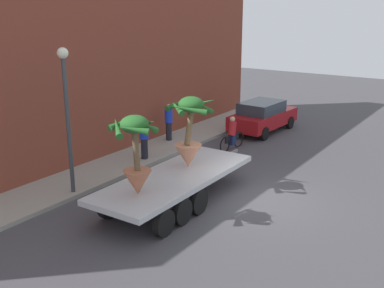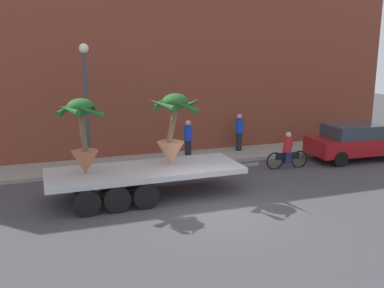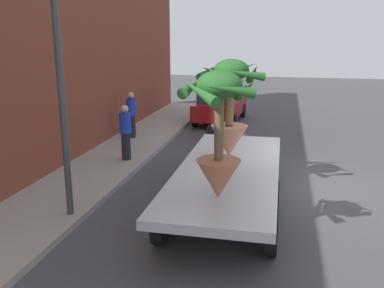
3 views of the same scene
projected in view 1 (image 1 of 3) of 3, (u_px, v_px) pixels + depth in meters
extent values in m
plane|color=#423F44|center=(257.00, 199.00, 15.71)|extent=(60.00, 60.00, 0.00)
cube|color=gray|center=(121.00, 164.00, 18.98)|extent=(24.00, 2.20, 0.15)
cube|color=brown|center=(85.00, 56.00, 18.69)|extent=(24.00, 1.20, 8.57)
cube|color=#B7BABF|center=(175.00, 178.00, 15.12)|extent=(6.33, 2.30, 0.18)
cylinder|color=black|center=(109.00, 206.00, 14.21)|extent=(0.80, 0.23, 0.80)
cylinder|color=black|center=(164.00, 223.00, 13.09)|extent=(0.80, 0.23, 0.80)
cylinder|color=black|center=(128.00, 196.00, 14.91)|extent=(0.80, 0.23, 0.80)
cylinder|color=black|center=(182.00, 212.00, 13.80)|extent=(0.80, 0.23, 0.80)
cylinder|color=black|center=(146.00, 188.00, 15.62)|extent=(0.80, 0.23, 0.80)
cylinder|color=black|center=(198.00, 202.00, 14.50)|extent=(0.80, 0.23, 0.80)
cube|color=slate|center=(231.00, 154.00, 18.08)|extent=(1.00, 0.11, 0.10)
cone|color=tan|center=(188.00, 156.00, 15.76)|extent=(0.91, 0.91, 0.78)
cylinder|color=brown|center=(190.00, 125.00, 15.53)|extent=(0.49, 0.19, 1.34)
ellipsoid|color=#235B23|center=(191.00, 104.00, 15.41)|extent=(0.85, 0.85, 0.53)
cone|color=#235B23|center=(201.00, 103.00, 15.92)|extent=(0.22, 1.22, 0.57)
cone|color=#235B23|center=(180.00, 103.00, 15.84)|extent=(1.19, 0.50, 0.43)
cone|color=#235B23|center=(176.00, 107.00, 15.24)|extent=(0.74, 0.99, 0.42)
cone|color=#235B23|center=(188.00, 109.00, 14.85)|extent=(0.71, 1.19, 0.38)
cone|color=#235B23|center=(206.00, 108.00, 15.26)|extent=(1.07, 0.45, 0.61)
cone|color=#B26647|center=(138.00, 182.00, 13.46)|extent=(0.82, 0.82, 0.74)
cylinder|color=brown|center=(136.00, 148.00, 13.14)|extent=(0.25, 0.17, 1.38)
ellipsoid|color=#235B23|center=(134.00, 124.00, 12.92)|extent=(0.80, 0.80, 0.50)
cone|color=#235B23|center=(146.00, 124.00, 13.22)|extent=(0.34, 0.85, 0.49)
cone|color=#235B23|center=(123.00, 122.00, 13.26)|extent=(1.02, 0.36, 0.36)
cone|color=#235B23|center=(117.00, 127.00, 12.81)|extent=(0.78, 0.87, 0.48)
cone|color=#235B23|center=(132.00, 129.00, 12.51)|extent=(0.66, 0.86, 0.35)
cone|color=#235B23|center=(151.00, 128.00, 12.87)|extent=(0.96, 0.58, 0.55)
torus|color=black|center=(239.00, 139.00, 21.42)|extent=(0.74, 0.12, 0.74)
torus|color=black|center=(225.00, 145.00, 20.60)|extent=(0.74, 0.12, 0.74)
cube|color=black|center=(232.00, 138.00, 20.96)|extent=(1.04, 0.14, 0.28)
cylinder|color=red|center=(232.00, 128.00, 20.83)|extent=(0.47, 0.37, 0.65)
sphere|color=tan|center=(232.00, 119.00, 20.71)|extent=(0.24, 0.24, 0.24)
cube|color=navy|center=(232.00, 140.00, 20.98)|extent=(0.30, 0.26, 0.44)
cube|color=maroon|center=(263.00, 119.00, 23.93)|extent=(4.35, 1.99, 0.70)
cube|color=#2D3842|center=(262.00, 107.00, 23.59)|extent=(2.42, 1.72, 0.56)
cylinder|color=black|center=(262.00, 118.00, 25.58)|extent=(0.65, 0.23, 0.64)
cylinder|color=black|center=(290.00, 122.00, 24.61)|extent=(0.65, 0.23, 0.64)
cylinder|color=black|center=(234.00, 128.00, 23.46)|extent=(0.65, 0.23, 0.64)
cylinder|color=black|center=(264.00, 133.00, 22.49)|extent=(0.65, 0.23, 0.64)
cylinder|color=black|center=(169.00, 131.00, 21.93)|extent=(0.28, 0.28, 0.85)
cylinder|color=#1938C6|center=(169.00, 116.00, 21.72)|extent=(0.36, 0.36, 0.62)
sphere|color=tan|center=(168.00, 107.00, 21.59)|extent=(0.24, 0.24, 0.24)
cylinder|color=black|center=(144.00, 149.00, 19.26)|extent=(0.28, 0.28, 0.85)
cylinder|color=#1938C6|center=(144.00, 131.00, 19.05)|extent=(0.36, 0.36, 0.62)
sphere|color=tan|center=(144.00, 121.00, 18.93)|extent=(0.24, 0.24, 0.24)
cylinder|color=#383D42|center=(68.00, 128.00, 15.30)|extent=(0.14, 0.14, 4.50)
sphere|color=#EAEACC|center=(63.00, 53.00, 14.62)|extent=(0.36, 0.36, 0.36)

